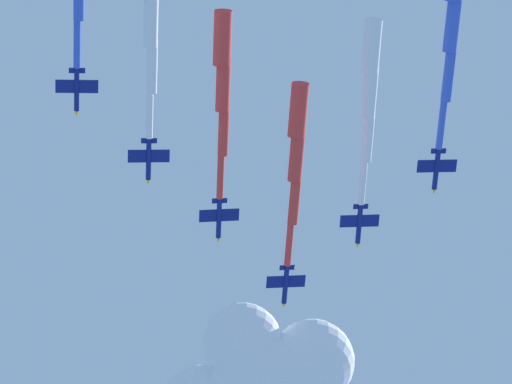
% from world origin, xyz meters
% --- Properties ---
extents(jet_lead, '(25.88, 45.18, 4.18)m').
position_xyz_m(jet_lead, '(10.63, -4.28, 197.26)').
color(jet_lead, navy).
extents(jet_port_inner, '(24.82, 45.52, 4.15)m').
position_xyz_m(jet_port_inner, '(2.90, -22.90, 199.92)').
color(jet_port_inner, navy).
extents(jet_starboard_inner, '(24.71, 45.22, 4.05)m').
position_xyz_m(jet_starboard_inner, '(28.89, -9.38, 200.75)').
color(jet_starboard_inner, navy).
extents(jet_port_mid, '(24.99, 44.91, 4.05)m').
position_xyz_m(jet_port_mid, '(-3.98, -40.92, 197.45)').
color(jet_port_mid, navy).
extents(jet_starboard_mid, '(26.21, 47.89, 4.06)m').
position_xyz_m(jet_starboard_mid, '(48.90, -16.16, 200.40)').
color(jet_starboard_mid, navy).
extents(cloud_puff, '(49.81, 37.30, 30.81)m').
position_xyz_m(cloud_puff, '(-23.18, 53.66, 220.47)').
color(cloud_puff, white).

